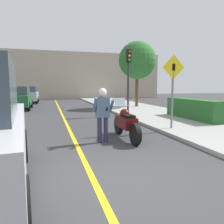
{
  "coord_description": "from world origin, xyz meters",
  "views": [
    {
      "loc": [
        -1.34,
        -3.71,
        1.73
      ],
      "look_at": [
        0.63,
        3.09,
        0.88
      ],
      "focal_mm": 35.0,
      "sensor_mm": 36.0,
      "label": 1
    }
  ],
  "objects_px": {
    "parked_car_silver": "(28,95)",
    "traffic_light": "(128,69)",
    "crossing_sign": "(173,85)",
    "street_tree": "(137,61)",
    "parked_car_green": "(17,98)",
    "person_biker": "(103,110)",
    "motorcycle": "(126,123)"
  },
  "relations": [
    {
      "from": "motorcycle",
      "to": "person_biker",
      "type": "xyz_separation_m",
      "value": [
        -0.84,
        -0.24,
        0.5
      ]
    },
    {
      "from": "parked_car_silver",
      "to": "parked_car_green",
      "type": "bearing_deg",
      "value": -92.19
    },
    {
      "from": "motorcycle",
      "to": "parked_car_green",
      "type": "relative_size",
      "value": 0.54
    },
    {
      "from": "parked_car_silver",
      "to": "person_biker",
      "type": "bearing_deg",
      "value": -78.23
    },
    {
      "from": "person_biker",
      "to": "motorcycle",
      "type": "bearing_deg",
      "value": 15.72
    },
    {
      "from": "crossing_sign",
      "to": "parked_car_green",
      "type": "relative_size",
      "value": 0.66
    },
    {
      "from": "crossing_sign",
      "to": "traffic_light",
      "type": "height_order",
      "value": "traffic_light"
    },
    {
      "from": "crossing_sign",
      "to": "parked_car_silver",
      "type": "distance_m",
      "value": 17.27
    },
    {
      "from": "motorcycle",
      "to": "street_tree",
      "type": "distance_m",
      "value": 10.79
    },
    {
      "from": "parked_car_green",
      "to": "parked_car_silver",
      "type": "relative_size",
      "value": 1.0
    },
    {
      "from": "crossing_sign",
      "to": "street_tree",
      "type": "relative_size",
      "value": 0.55
    },
    {
      "from": "street_tree",
      "to": "parked_car_green",
      "type": "distance_m",
      "value": 9.39
    },
    {
      "from": "person_biker",
      "to": "crossing_sign",
      "type": "xyz_separation_m",
      "value": [
        2.94,
        0.91,
        0.76
      ]
    },
    {
      "from": "motorcycle",
      "to": "street_tree",
      "type": "bearing_deg",
      "value": 65.48
    },
    {
      "from": "person_biker",
      "to": "street_tree",
      "type": "relative_size",
      "value": 0.33
    },
    {
      "from": "traffic_light",
      "to": "parked_car_silver",
      "type": "relative_size",
      "value": 0.88
    },
    {
      "from": "crossing_sign",
      "to": "traffic_light",
      "type": "distance_m",
      "value": 4.78
    },
    {
      "from": "crossing_sign",
      "to": "parked_car_green",
      "type": "xyz_separation_m",
      "value": [
        -6.7,
        9.89,
        -0.92
      ]
    },
    {
      "from": "person_biker",
      "to": "parked_car_green",
      "type": "xyz_separation_m",
      "value": [
        -3.76,
        10.8,
        -0.16
      ]
    },
    {
      "from": "person_biker",
      "to": "parked_car_green",
      "type": "distance_m",
      "value": 11.44
    },
    {
      "from": "motorcycle",
      "to": "person_biker",
      "type": "relative_size",
      "value": 1.35
    },
    {
      "from": "street_tree",
      "to": "parked_car_silver",
      "type": "distance_m",
      "value": 11.64
    },
    {
      "from": "motorcycle",
      "to": "crossing_sign",
      "type": "relative_size",
      "value": 0.82
    },
    {
      "from": "parked_car_silver",
      "to": "traffic_light",
      "type": "bearing_deg",
      "value": -60.38
    },
    {
      "from": "street_tree",
      "to": "parked_car_silver",
      "type": "height_order",
      "value": "street_tree"
    },
    {
      "from": "street_tree",
      "to": "parked_car_green",
      "type": "xyz_separation_m",
      "value": [
        -8.88,
        1.18,
        -2.82
      ]
    },
    {
      "from": "person_biker",
      "to": "street_tree",
      "type": "bearing_deg",
      "value": 61.99
    },
    {
      "from": "street_tree",
      "to": "parked_car_green",
      "type": "relative_size",
      "value": 1.19
    },
    {
      "from": "parked_car_green",
      "to": "motorcycle",
      "type": "bearing_deg",
      "value": -66.51
    },
    {
      "from": "person_biker",
      "to": "parked_car_silver",
      "type": "bearing_deg",
      "value": 101.77
    },
    {
      "from": "crossing_sign",
      "to": "street_tree",
      "type": "height_order",
      "value": "street_tree"
    },
    {
      "from": "traffic_light",
      "to": "parked_car_silver",
      "type": "bearing_deg",
      "value": 119.62
    }
  ]
}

